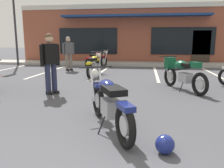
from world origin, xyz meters
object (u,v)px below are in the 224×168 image
at_px(motorcycle_foreground_classic, 109,102).
at_px(motorcycle_green_cafe_racer, 97,60).
at_px(motorcycle_black_cruiser, 182,73).
at_px(person_in_black_shirt, 68,51).
at_px(person_in_shorts_foreground, 50,60).
at_px(parking_lot_lamp_post, 13,10).
at_px(motorcycle_silver_naked, 94,65).
at_px(helmet_on_pavement, 165,144).

bearing_deg(motorcycle_foreground_classic, motorcycle_green_cafe_racer, 103.38).
xyz_separation_m(motorcycle_black_cruiser, person_in_black_shirt, (-4.90, 3.96, 0.42)).
bearing_deg(person_in_black_shirt, person_in_shorts_foreground, -76.55).
relative_size(motorcycle_foreground_classic, person_in_black_shirt, 1.16).
bearing_deg(motorcycle_black_cruiser, parking_lot_lamp_post, 146.49).
bearing_deg(person_in_shorts_foreground, motorcycle_silver_naked, 82.71).
distance_m(motorcycle_silver_naked, helmet_on_pavement, 7.03).
bearing_deg(motorcycle_green_cafe_racer, person_in_shorts_foreground, -90.11).
height_order(person_in_shorts_foreground, parking_lot_lamp_post, parking_lot_lamp_post).
distance_m(motorcycle_silver_naked, motorcycle_green_cafe_racer, 2.68).
height_order(motorcycle_black_cruiser, motorcycle_silver_naked, same).
height_order(motorcycle_silver_naked, parking_lot_lamp_post, parking_lot_lamp_post).
bearing_deg(person_in_black_shirt, motorcycle_foreground_classic, -66.42).
distance_m(person_in_shorts_foreground, parking_lot_lamp_post, 8.92).
bearing_deg(parking_lot_lamp_post, motorcycle_black_cruiser, -33.51).
height_order(person_in_shorts_foreground, helmet_on_pavement, person_in_shorts_foreground).
bearing_deg(motorcycle_silver_naked, helmet_on_pavement, -69.58).
bearing_deg(person_in_black_shirt, helmet_on_pavement, -63.32).
relative_size(person_in_black_shirt, parking_lot_lamp_post, 0.34).
bearing_deg(motorcycle_green_cafe_racer, person_in_black_shirt, -138.58).
height_order(motorcycle_green_cafe_racer, parking_lot_lamp_post, parking_lot_lamp_post).
relative_size(motorcycle_green_cafe_racer, person_in_black_shirt, 1.20).
xyz_separation_m(motorcycle_silver_naked, person_in_black_shirt, (-1.65, 1.57, 0.49)).
relative_size(motorcycle_foreground_classic, motorcycle_green_cafe_racer, 0.97).
height_order(motorcycle_green_cafe_racer, helmet_on_pavement, motorcycle_green_cafe_racer).
xyz_separation_m(motorcycle_silver_naked, motorcycle_green_cafe_racer, (-0.43, 2.64, 0.00)).
relative_size(motorcycle_foreground_classic, motorcycle_silver_naked, 0.92).
xyz_separation_m(motorcycle_foreground_classic, helmet_on_pavement, (0.87, -0.77, -0.33)).
bearing_deg(person_in_black_shirt, motorcycle_black_cruiser, -38.92).
bearing_deg(helmet_on_pavement, parking_lot_lamp_post, 128.64).
height_order(motorcycle_black_cruiser, parking_lot_lamp_post, parking_lot_lamp_post).
relative_size(helmet_on_pavement, parking_lot_lamp_post, 0.05).
bearing_deg(helmet_on_pavement, motorcycle_silver_naked, 110.42).
bearing_deg(motorcycle_green_cafe_racer, helmet_on_pavement, -72.64).
bearing_deg(motorcycle_silver_naked, parking_lot_lamp_post, 148.17).
height_order(motorcycle_green_cafe_racer, person_in_shorts_foreground, person_in_shorts_foreground).
height_order(motorcycle_foreground_classic, helmet_on_pavement, motorcycle_foreground_classic).
relative_size(motorcycle_silver_naked, parking_lot_lamp_post, 0.42).
bearing_deg(parking_lot_lamp_post, person_in_shorts_foreground, -53.42).
bearing_deg(person_in_black_shirt, motorcycle_silver_naked, -43.64).
bearing_deg(person_in_shorts_foreground, motorcycle_foreground_classic, -49.39).
relative_size(motorcycle_black_cruiser, helmet_on_pavement, 7.43).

